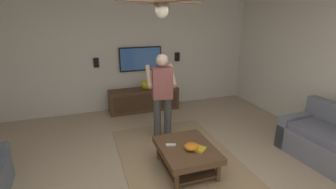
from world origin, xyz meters
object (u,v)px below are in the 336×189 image
object	(u,v)px
coffee_table	(187,153)
bowl	(191,147)
book	(198,148)
ceiling_fan	(162,4)
wall_speaker_left	(177,57)
media_console	(144,100)
remote_white	(171,145)
tv	(141,59)
wall_speaker_right	(96,63)
person_standing	(162,92)
vase_round	(145,85)

from	to	relation	value
coffee_table	bowl	bearing A→B (deg)	-161.85
book	ceiling_fan	size ratio (longest dim) A/B	0.18
book	wall_speaker_left	bearing A→B (deg)	-52.90
media_console	wall_speaker_left	size ratio (longest dim) A/B	7.73
book	coffee_table	bearing A→B (deg)	5.37
media_console	remote_white	size ratio (longest dim) A/B	11.33
tv	wall_speaker_right	size ratio (longest dim) A/B	4.74
media_console	person_standing	distance (m)	1.69
media_console	book	bearing A→B (deg)	2.65
coffee_table	book	bearing A→B (deg)	-136.93
coffee_table	wall_speaker_right	world-z (taller)	wall_speaker_right
book	wall_speaker_left	size ratio (longest dim) A/B	1.00
vase_round	coffee_table	bearing A→B (deg)	179.49
person_standing	ceiling_fan	xyz separation A→B (m)	(-1.29, 0.40, 1.48)
remote_white	tv	bearing A→B (deg)	103.15
coffee_table	person_standing	xyz separation A→B (m)	(1.13, 0.03, 0.64)
bowl	wall_speaker_left	world-z (taller)	wall_speaker_left
bowl	remote_white	xyz separation A→B (m)	(0.21, 0.25, -0.04)
tv	coffee_table	bearing A→B (deg)	0.19
bowl	book	bearing A→B (deg)	-108.46
person_standing	coffee_table	bearing A→B (deg)	-170.42
person_standing	bowl	distance (m)	1.32
remote_white	vase_round	bearing A→B (deg)	101.96
wall_speaker_left	vase_round	bearing A→B (deg)	107.12
wall_speaker_left	person_standing	bearing A→B (deg)	151.57
wall_speaker_left	ceiling_fan	distance (m)	3.58
coffee_table	book	xyz separation A→B (m)	(-0.13, -0.12, 0.12)
tv	person_standing	world-z (taller)	person_standing
vase_round	wall_speaker_left	world-z (taller)	wall_speaker_left
media_console	tv	size ratio (longest dim) A/B	1.63
ceiling_fan	tv	bearing A→B (deg)	-7.77
remote_white	vase_round	distance (m)	2.56
vase_round	wall_speaker_left	xyz separation A→B (m)	(0.29, -0.93, 0.59)
media_console	wall_speaker_left	bearing A→B (deg)	104.76
vase_round	wall_speaker_left	size ratio (longest dim) A/B	1.00
coffee_table	tv	distance (m)	3.08
wall_speaker_right	ceiling_fan	bearing A→B (deg)	-168.47
remote_white	book	size ratio (longest dim) A/B	0.68
coffee_table	vase_round	size ratio (longest dim) A/B	4.55
person_standing	bowl	size ratio (longest dim) A/B	7.49
tv	vase_round	bearing A→B (deg)	6.88
remote_white	wall_speaker_right	world-z (taller)	wall_speaker_right
vase_round	book	bearing A→B (deg)	-178.00
media_console	remote_white	xyz separation A→B (m)	(-2.57, 0.21, 0.14)
bowl	wall_speaker_right	world-z (taller)	wall_speaker_right
tv	ceiling_fan	size ratio (longest dim) A/B	0.87
media_console	wall_speaker_right	size ratio (longest dim) A/B	7.73
media_console	ceiling_fan	size ratio (longest dim) A/B	1.41
media_console	bowl	xyz separation A→B (m)	(-2.78, -0.04, 0.17)
media_console	tv	world-z (taller)	tv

